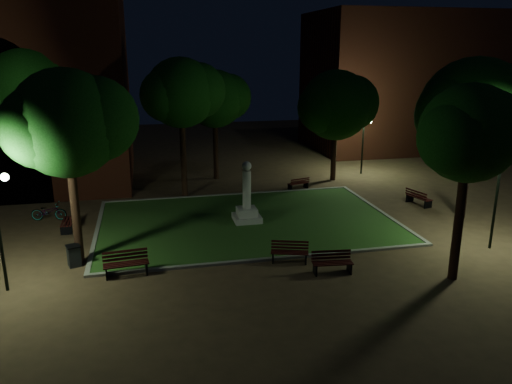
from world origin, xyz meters
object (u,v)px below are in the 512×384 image
bench_near_left (290,252)px  bicycle (49,212)px  bench_near_right (332,263)px  monument (247,205)px  bench_far_side (299,184)px  bench_west_near (126,264)px  trash_bin (74,256)px  bench_right_side (418,198)px  bench_left_side (69,222)px

bench_near_left → bicycle: size_ratio=0.91×
bench_near_left → bench_near_right: bench_near_right is taller
monument → bench_far_side: (4.59, 5.57, -0.59)m
bench_west_near → bench_far_side: bench_west_near is taller
trash_bin → monument: bearing=25.2°
bicycle → trash_bin: bearing=-153.8°
bench_right_side → bench_far_side: (-5.79, 4.82, -0.06)m
monument → trash_bin: (-8.19, -3.86, -0.49)m
bench_near_right → bench_west_near: bench_west_near is taller
bench_right_side → bicycle: bicycle is taller
bench_near_left → bench_left_side: (-9.73, 6.21, 0.01)m
bench_near_left → bench_near_right: size_ratio=1.00×
bench_near_right → bench_right_side: size_ratio=0.97×
bench_west_near → bench_far_side: bearing=39.8°
monument → bicycle: (-10.22, 2.61, -0.47)m
bench_west_near → bicycle: bench_west_near is taller
bench_west_near → trash_bin: 2.53m
bench_right_side → bench_far_side: 7.53m
bench_near_right → bench_west_near: (-8.16, 1.64, 0.04)m
bench_left_side → trash_bin: bearing=9.0°
trash_bin → bicycle: 6.78m
bench_left_side → bench_far_side: size_ratio=1.08×
monument → bench_near_left: monument is taller
monument → bench_right_side: monument is taller
bench_left_side → trash_bin: 4.75m
trash_bin → bench_right_side: bearing=14.0°
bench_near_left → trash_bin: size_ratio=1.83×
bench_near_right → bench_right_side: bearing=48.5°
bench_west_near → bench_far_side: size_ratio=1.22×
bench_near_left → bench_right_side: bearing=50.4°
trash_bin → bicycle: size_ratio=0.50×
bench_left_side → bicycle: bearing=-145.7°
bench_west_near → bench_near_left: bearing=-7.2°
bench_left_side → bench_right_side: size_ratio=0.93×
monument → bench_right_side: (10.38, 0.75, -0.53)m
bench_west_near → trash_bin: bearing=142.5°
bench_far_side → monument: bearing=34.4°
bench_near_right → bench_left_side: 13.48m
bench_left_side → bicycle: 2.18m
bench_far_side → bicycle: 15.10m
bench_far_side → bicycle: (-14.81, -2.96, 0.12)m
bench_right_side → trash_bin: size_ratio=1.89×
bicycle → bench_left_side: bearing=-136.4°
bench_near_left → bicycle: bicycle is taller
trash_bin → bench_west_near: bearing=-31.9°
bench_left_side → bench_near_right: bearing=54.9°
bench_near_right → bench_left_side: bench_near_right is taller
monument → bench_near_right: bearing=-72.8°
bench_near_right → bicycle: size_ratio=0.91×
bench_near_right → bicycle: 15.54m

